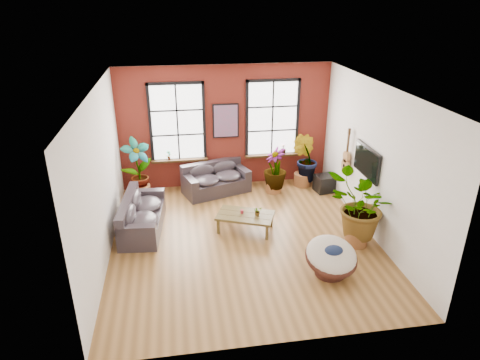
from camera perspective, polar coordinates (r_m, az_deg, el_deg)
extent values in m
cube|color=brown|center=(10.03, 0.54, -7.98)|extent=(6.00, 6.50, 0.02)
cube|color=white|center=(8.71, 0.63, 12.14)|extent=(6.00, 6.50, 0.02)
cube|color=maroon|center=(12.27, -1.95, 7.08)|extent=(6.00, 0.02, 3.50)
cube|color=silver|center=(6.39, 5.47, -9.67)|extent=(6.00, 0.02, 3.50)
cube|color=silver|center=(9.25, -18.14, 0.20)|extent=(0.02, 6.50, 3.50)
cube|color=silver|center=(10.13, 17.63, 2.31)|extent=(0.02, 6.50, 3.50)
cube|color=white|center=(12.08, -8.35, 7.56)|extent=(1.40, 0.02, 2.10)
cube|color=black|center=(12.35, -8.05, 2.65)|extent=(1.60, 0.22, 0.06)
cube|color=white|center=(12.39, 4.35, 8.15)|extent=(1.40, 0.02, 2.10)
cube|color=black|center=(12.66, 4.27, 3.35)|extent=(1.60, 0.22, 0.06)
cube|color=#2E272E|center=(12.22, -3.17, -0.75)|extent=(2.02, 1.43, 0.41)
cube|color=#2E272E|center=(12.33, -3.86, 1.60)|extent=(1.80, 0.79, 0.42)
cube|color=#2E272E|center=(11.81, -6.75, -0.10)|extent=(0.49, 0.91, 0.22)
cube|color=#2E272E|center=(12.42, 0.18, 1.29)|extent=(0.49, 0.91, 0.22)
ellipsoid|color=#2E272E|center=(11.94, -4.62, 0.01)|extent=(0.96, 0.95, 0.24)
ellipsoid|color=#2E272E|center=(12.10, -5.12, 1.11)|extent=(0.80, 0.47, 0.41)
ellipsoid|color=#2E272E|center=(12.20, -1.61, 0.62)|extent=(0.96, 0.95, 0.24)
ellipsoid|color=#2E272E|center=(12.36, -2.15, 1.69)|extent=(0.80, 0.47, 0.41)
cube|color=#2E272E|center=(10.59, -12.78, -5.45)|extent=(1.06, 2.15, 0.41)
cube|color=#2E272E|center=(10.46, -14.75, -3.50)|extent=(0.40, 2.09, 0.42)
cube|color=#2E272E|center=(9.64, -13.72, -6.53)|extent=(0.88, 0.29, 0.21)
cube|color=#2E272E|center=(11.27, -12.25, -1.77)|extent=(0.88, 0.29, 0.21)
ellipsoid|color=#2E272E|center=(10.10, -12.96, -5.29)|extent=(0.81, 0.97, 0.23)
ellipsoid|color=#2E272E|center=(10.08, -14.45, -4.56)|extent=(0.31, 0.93, 0.40)
ellipsoid|color=#2E272E|center=(10.82, -12.34, -3.18)|extent=(0.81, 0.97, 0.23)
ellipsoid|color=#2E272E|center=(10.80, -13.72, -2.49)|extent=(0.31, 0.93, 0.40)
cube|color=#493C1A|center=(10.20, 0.71, -4.76)|extent=(1.51, 1.20, 0.06)
cube|color=black|center=(10.08, 0.56, -4.95)|extent=(1.22, 0.51, 0.00)
cube|color=black|center=(10.29, 0.87, -4.29)|extent=(1.22, 0.51, 0.00)
cube|color=#493C1A|center=(10.18, -2.89, -6.22)|extent=(0.09, 0.09, 0.37)
cube|color=#493C1A|center=(9.95, 3.62, -7.00)|extent=(0.09, 0.09, 0.37)
cube|color=#493C1A|center=(10.68, -1.99, -4.66)|extent=(0.09, 0.09, 0.37)
cube|color=#493C1A|center=(10.47, 4.21, -5.36)|extent=(0.09, 0.09, 0.37)
cylinder|color=#B62D3E|center=(10.22, 0.26, -4.23)|extent=(0.10, 0.10, 0.08)
cylinder|color=#401E16|center=(9.04, 11.91, -11.51)|extent=(0.66, 0.66, 0.24)
torus|color=#401E16|center=(8.88, 12.07, -10.01)|extent=(1.15, 1.15, 0.48)
ellipsoid|color=beige|center=(8.85, 12.10, -9.69)|extent=(1.11, 1.16, 0.65)
ellipsoid|color=#131D3C|center=(8.74, 12.31, -9.19)|extent=(0.43, 0.36, 0.18)
cube|color=black|center=(12.15, -1.92, 7.89)|extent=(0.74, 0.04, 0.98)
cube|color=#0C7F8C|center=(12.12, -1.90, 7.86)|extent=(0.66, 0.02, 0.90)
cube|color=black|center=(10.39, 16.57, 2.38)|extent=(0.06, 1.25, 0.72)
cube|color=black|center=(10.38, 16.39, 2.37)|extent=(0.01, 1.15, 0.62)
cylinder|color=#B27F4C|center=(11.45, 13.90, 1.85)|extent=(0.09, 0.38, 0.38)
cylinder|color=#B27F4C|center=(11.36, 14.02, 3.02)|extent=(0.09, 0.30, 0.30)
cylinder|color=black|center=(11.44, 13.88, 1.84)|extent=(0.09, 0.11, 0.11)
cube|color=black|center=(11.24, 14.21, 4.78)|extent=(0.04, 0.05, 0.55)
cube|color=black|center=(11.14, 14.37, 6.34)|extent=(0.06, 0.06, 0.14)
cube|color=black|center=(12.51, 11.31, -0.43)|extent=(0.65, 0.57, 0.48)
cylinder|color=brown|center=(12.16, -13.04, -1.56)|extent=(0.68, 0.68, 0.39)
cylinder|color=brown|center=(12.80, 8.34, 0.11)|extent=(0.56, 0.56, 0.37)
cylinder|color=brown|center=(10.11, 15.21, -7.34)|extent=(0.52, 0.52, 0.37)
cylinder|color=brown|center=(12.29, 4.48, -0.85)|extent=(0.59, 0.59, 0.32)
imported|color=#1E4011|center=(11.90, -13.48, 1.76)|extent=(1.01, 0.92, 1.59)
imported|color=#1E4011|center=(12.59, 8.65, 2.81)|extent=(0.95, 0.94, 1.35)
imported|color=#1E4011|center=(9.78, 15.77, -3.50)|extent=(1.76, 1.66, 1.55)
imported|color=#1E4011|center=(12.07, 4.72, 1.59)|extent=(0.79, 0.79, 1.18)
imported|color=#1E4011|center=(10.11, 2.36, -4.16)|extent=(0.24, 0.23, 0.22)
imported|color=#1E4011|center=(12.29, -9.49, 3.28)|extent=(0.17, 0.17, 0.27)
imported|color=#1E4011|center=(12.68, 5.84, 4.13)|extent=(0.19, 0.19, 0.27)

